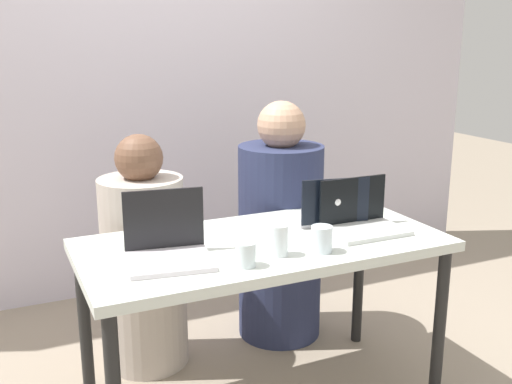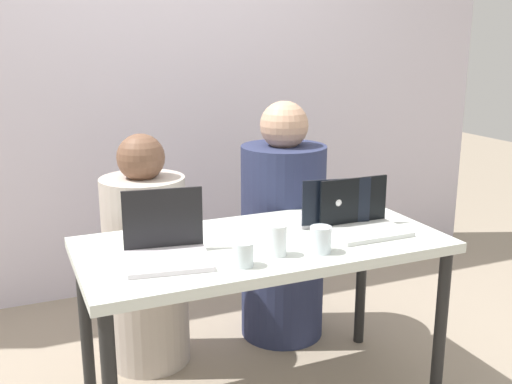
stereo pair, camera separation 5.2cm
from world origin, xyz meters
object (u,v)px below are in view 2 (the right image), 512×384
(person_on_left, at_px, (146,264))
(person_on_right, at_px, (283,235))
(water_glass_center, at_px, (278,242))
(water_glass_left, at_px, (243,256))
(water_glass_right, at_px, (321,241))
(laptop_front_right, at_px, (362,221))
(laptop_front_left, at_px, (166,245))
(laptop_back_right, at_px, (330,212))

(person_on_left, bearing_deg, person_on_right, -179.09)
(person_on_left, height_order, water_glass_center, person_on_left)
(water_glass_left, bearing_deg, person_on_right, 55.62)
(water_glass_right, bearing_deg, laptop_front_right, 27.99)
(laptop_front_right, height_order, water_glass_left, laptop_front_right)
(water_glass_right, height_order, water_glass_left, water_glass_right)
(water_glass_left, bearing_deg, person_on_left, 103.04)
(laptop_front_right, xyz_separation_m, laptop_front_left, (-0.82, 0.01, 0.01))
(laptop_back_right, distance_m, water_glass_center, 0.47)
(laptop_front_left, bearing_deg, water_glass_right, -7.59)
(water_glass_center, relative_size, water_glass_left, 1.33)
(person_on_left, distance_m, laptop_front_left, 0.66)
(water_glass_center, height_order, water_glass_left, water_glass_center)
(laptop_back_right, relative_size, water_glass_center, 2.88)
(laptop_front_right, height_order, laptop_back_right, laptop_front_right)
(person_on_right, bearing_deg, water_glass_left, 57.32)
(water_glass_center, relative_size, water_glass_right, 1.16)
(laptop_front_right, relative_size, water_glass_right, 3.19)
(water_glass_right, bearing_deg, laptop_front_left, 163.78)
(person_on_left, xyz_separation_m, laptop_front_left, (-0.05, -0.59, 0.29))
(person_on_left, distance_m, laptop_back_right, 0.89)
(person_on_left, height_order, water_glass_left, person_on_left)
(person_on_right, height_order, laptop_back_right, person_on_right)
(laptop_back_right, bearing_deg, laptop_front_right, 121.44)
(person_on_right, xyz_separation_m, water_glass_right, (-0.21, -0.75, 0.23))
(person_on_left, height_order, person_on_right, person_on_right)
(laptop_back_right, relative_size, water_glass_right, 3.34)
(laptop_back_right, height_order, laptop_front_left, laptop_front_left)
(laptop_back_right, distance_m, water_glass_right, 0.37)
(laptop_front_right, relative_size, laptop_front_left, 0.96)
(water_glass_center, bearing_deg, laptop_front_right, 14.63)
(person_on_left, relative_size, laptop_front_right, 3.46)
(water_glass_left, bearing_deg, water_glass_right, 2.99)
(water_glass_right, distance_m, water_glass_left, 0.32)
(water_glass_right, relative_size, water_glass_left, 1.15)
(water_glass_center, bearing_deg, water_glass_right, -11.63)
(laptop_front_right, xyz_separation_m, water_glass_left, (-0.59, -0.16, -0.01))
(water_glass_right, xyz_separation_m, water_glass_left, (-0.32, -0.02, -0.01))
(person_on_left, height_order, laptop_back_right, person_on_left)
(laptop_front_right, distance_m, water_glass_left, 0.61)
(laptop_front_right, xyz_separation_m, water_glass_right, (-0.28, -0.15, -0.00))
(person_on_right, relative_size, water_glass_left, 13.99)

